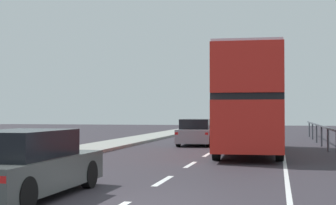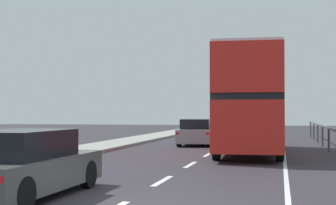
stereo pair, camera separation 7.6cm
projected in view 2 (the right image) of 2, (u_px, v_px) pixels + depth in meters
The scene contains 4 objects.
lane_paint_markings at pixel (249, 163), 17.41m from camera, with size 3.24×46.00×0.01m.
double_decker_bus_red at pixel (249, 100), 21.70m from camera, with size 2.90×10.12×4.27m.
hatchback_car_near at pixel (24, 165), 10.37m from camera, with size 1.80×4.40×1.39m.
sedan_car_ahead at pixel (197, 133), 27.01m from camera, with size 1.87×4.16×1.40m.
Camera 2 is at (2.97, -9.24, 1.76)m, focal length 53.84 mm.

